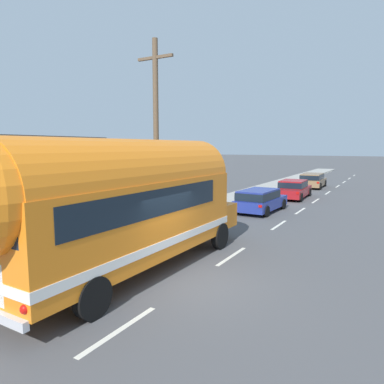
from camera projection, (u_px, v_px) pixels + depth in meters
name	position (u px, v px, depth m)	size (l,w,h in m)	color
ground_plane	(191.00, 283.00, 10.18)	(300.00, 300.00, 0.00)	#4C4C4F
lane_markings	(255.00, 208.00, 22.77)	(4.12, 80.00, 0.01)	silver
sidewalk_slab	(197.00, 210.00, 21.43)	(2.78, 90.00, 0.15)	#9E9B93
utility_pole	(156.00, 135.00, 15.66)	(1.80, 0.24, 8.50)	brown
painted_bus	(121.00, 201.00, 10.35)	(2.69, 11.05, 4.12)	orange
car_lead	(260.00, 199.00, 21.14)	(2.10, 4.45, 1.37)	navy
car_second	(293.00, 188.00, 26.87)	(2.11, 4.83, 1.37)	#A5191E
car_third	(313.00, 180.00, 33.61)	(2.10, 4.58, 1.37)	olive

